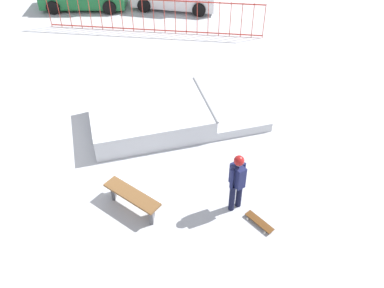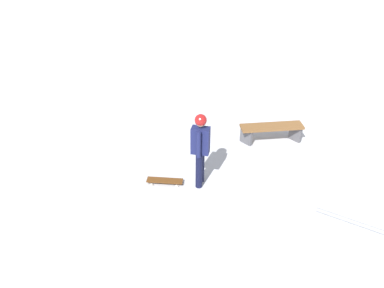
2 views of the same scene
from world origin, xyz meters
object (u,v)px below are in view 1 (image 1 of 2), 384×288
at_px(skate_ramp, 165,115).
at_px(park_bench, 132,197).
at_px(skateboard, 259,222).
at_px(skater, 237,179).

xyz_separation_m(skate_ramp, park_bench, (-0.47, -3.53, 0.04)).
bearing_deg(skateboard, park_bench, 39.49).
distance_m(skate_ramp, skater, 4.07).
bearing_deg(skate_ramp, park_bench, -115.64).
height_order(skate_ramp, skater, skater).
distance_m(skate_ramp, skateboard, 4.77).
bearing_deg(skate_ramp, skateboard, -73.69).
bearing_deg(skateboard, skate_ramp, -8.91).
relative_size(skate_ramp, skater, 3.44).
relative_size(skateboard, park_bench, 0.47).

